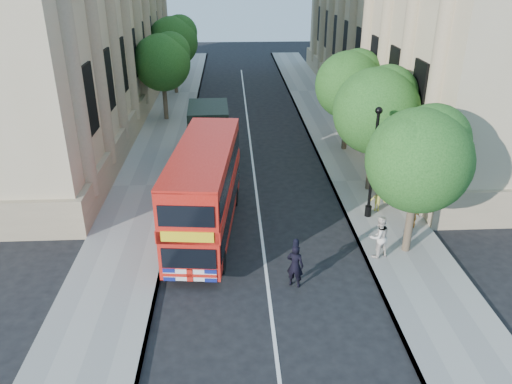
{
  "coord_description": "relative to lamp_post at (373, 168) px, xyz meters",
  "views": [
    {
      "loc": [
        -1.22,
        -14.1,
        10.92
      ],
      "look_at": [
        -0.27,
        4.22,
        2.3
      ],
      "focal_mm": 35.0,
      "sensor_mm": 36.0,
      "label": 1
    }
  ],
  "objects": [
    {
      "name": "ground",
      "position": [
        -5.0,
        -6.0,
        -2.51
      ],
      "size": [
        120.0,
        120.0,
        0.0
      ],
      "primitive_type": "plane",
      "color": "black",
      "rests_on": "ground"
    },
    {
      "name": "pavement_right",
      "position": [
        0.75,
        4.0,
        -2.45
      ],
      "size": [
        3.5,
        80.0,
        0.12
      ],
      "primitive_type": "cube",
      "color": "gray",
      "rests_on": "ground"
    },
    {
      "name": "pavement_left",
      "position": [
        -10.75,
        4.0,
        -2.45
      ],
      "size": [
        3.5,
        80.0,
        0.12
      ],
      "primitive_type": "cube",
      "color": "gray",
      "rests_on": "ground"
    },
    {
      "name": "tree_right_near",
      "position": [
        0.84,
        -2.97,
        1.74
      ],
      "size": [
        4.0,
        4.0,
        6.08
      ],
      "color": "#473828",
      "rests_on": "ground"
    },
    {
      "name": "tree_right_mid",
      "position": [
        0.84,
        3.03,
        1.93
      ],
      "size": [
        4.2,
        4.2,
        6.37
      ],
      "color": "#473828",
      "rests_on": "ground"
    },
    {
      "name": "tree_right_far",
      "position": [
        0.84,
        9.03,
        1.8
      ],
      "size": [
        4.0,
        4.0,
        6.15
      ],
      "color": "#473828",
      "rests_on": "ground"
    },
    {
      "name": "tree_left_far",
      "position": [
        -10.96,
        16.03,
        1.93
      ],
      "size": [
        4.0,
        4.0,
        6.3
      ],
      "color": "#473828",
      "rests_on": "ground"
    },
    {
      "name": "tree_left_back",
      "position": [
        -10.96,
        24.03,
        2.2
      ],
      "size": [
        4.2,
        4.2,
        6.65
      ],
      "color": "#473828",
      "rests_on": "ground"
    },
    {
      "name": "lamp_post",
      "position": [
        0.0,
        0.0,
        0.0
      ],
      "size": [
        0.32,
        0.32,
        5.16
      ],
      "color": "black",
      "rests_on": "pavement_right"
    },
    {
      "name": "double_decker_bus",
      "position": [
        -7.38,
        -0.99,
        -0.37
      ],
      "size": [
        3.05,
        8.57,
        3.88
      ],
      "rotation": [
        0.0,
        0.0,
        -0.1
      ],
      "color": "red",
      "rests_on": "ground"
    },
    {
      "name": "box_van",
      "position": [
        -7.51,
        7.27,
        -0.95
      ],
      "size": [
        2.45,
        5.65,
        3.19
      ],
      "rotation": [
        0.0,
        0.0,
        0.03
      ],
      "color": "black",
      "rests_on": "ground"
    },
    {
      "name": "police_constable",
      "position": [
        -4.02,
        -5.04,
        -1.65
      ],
      "size": [
        0.74,
        0.63,
        1.72
      ],
      "primitive_type": "imported",
      "rotation": [
        0.0,
        0.0,
        2.72
      ],
      "color": "black",
      "rests_on": "ground"
    },
    {
      "name": "woman_pedestrian",
      "position": [
        -0.51,
        -3.4,
        -1.51
      ],
      "size": [
        1.03,
        0.92,
        1.75
      ],
      "primitive_type": "imported",
      "rotation": [
        0.0,
        0.0,
        3.49
      ],
      "color": "beige",
      "rests_on": "pavement_right"
    },
    {
      "name": "child_a",
      "position": [
        1.68,
        -1.21,
        -1.88
      ],
      "size": [
        0.63,
        0.35,
        1.02
      ],
      "primitive_type": "imported",
      "rotation": [
        0.0,
        0.0,
        3.31
      ],
      "color": "orange",
      "rests_on": "pavement_right"
    },
    {
      "name": "child_b",
      "position": [
        0.54,
        0.51,
        -1.79
      ],
      "size": [
        0.81,
        0.52,
        1.2
      ],
      "primitive_type": "imported",
      "rotation": [
        0.0,
        0.0,
        3.04
      ],
      "color": "gold",
      "rests_on": "pavement_right"
    }
  ]
}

